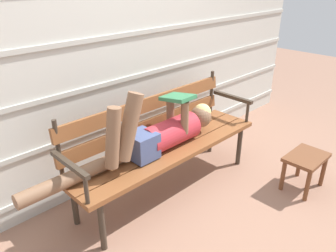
% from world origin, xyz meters
% --- Properties ---
extents(ground_plane, '(12.00, 12.00, 0.00)m').
position_xyz_m(ground_plane, '(0.00, 0.00, 0.00)').
color(ground_plane, '#936B56').
extents(house_siding, '(5.01, 0.08, 2.51)m').
position_xyz_m(house_siding, '(0.00, 0.56, 1.25)').
color(house_siding, beige).
rests_on(house_siding, ground).
extents(park_bench, '(1.78, 0.47, 0.84)m').
position_xyz_m(park_bench, '(-0.00, 0.14, 0.47)').
color(park_bench, brown).
rests_on(park_bench, ground).
extents(reclining_person, '(1.70, 0.26, 0.57)m').
position_xyz_m(reclining_person, '(-0.12, 0.07, 0.58)').
color(reclining_person, '#B72D38').
extents(footstool, '(0.38, 0.27, 0.31)m').
position_xyz_m(footstool, '(0.85, -0.72, 0.25)').
color(footstool, brown).
rests_on(footstool, ground).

